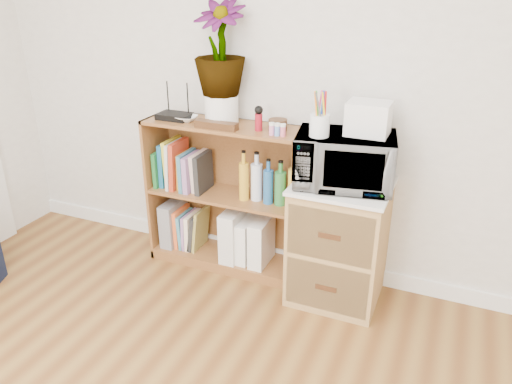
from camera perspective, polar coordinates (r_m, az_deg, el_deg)
The scene contains 21 objects.
skirting_board at distance 3.32m, azimuth 3.25°, elevation -7.36°, with size 4.00×0.02×0.10m, color white.
bookshelf at distance 3.13m, azimuth -3.48°, elevation -0.62°, with size 1.00×0.30×0.95m, color brown.
wicker_unit at distance 2.90m, azimuth 9.39°, elevation -5.84°, with size 0.50×0.45×0.70m, color #9E7542.
microwave at distance 2.68m, azimuth 10.06°, elevation 3.61°, with size 0.51×0.35×0.28m, color white.
pen_cup at distance 2.56m, azimuth 7.27°, elevation 7.55°, with size 0.10×0.10×0.11m, color white.
small_appliance at distance 2.63m, azimuth 12.73°, elevation 8.22°, with size 0.21×0.18×0.17m, color white.
router at distance 3.10m, azimuth -9.30°, elevation 8.55°, with size 0.20×0.13×0.04m, color black.
white_bowl at distance 3.05m, azimuth -7.98°, elevation 8.32°, with size 0.13×0.13×0.03m, color white.
plant_pot at distance 2.97m, azimuth -3.95°, elevation 9.45°, with size 0.20×0.20×0.17m, color white.
potted_plant at distance 2.91m, azimuth -4.15°, elevation 16.07°, with size 0.29×0.29×0.52m, color #31692A.
trinket_box at distance 2.87m, azimuth -4.56°, elevation 7.63°, with size 0.26×0.06×0.04m, color #331C0E.
kokeshi_doll at distance 2.82m, azimuth 0.30°, elevation 7.98°, with size 0.04×0.04×0.10m, color maroon.
wooden_bowl at distance 2.84m, azimuth 2.50°, elevation 7.68°, with size 0.11×0.11×0.06m, color #321B0D.
paint_jars at distance 2.74m, azimuth 2.45°, elevation 7.01°, with size 0.11×0.04×0.06m, color pink.
file_box at distance 3.42m, azimuth -9.37°, elevation -3.41°, with size 0.09×0.24×0.30m, color gray.
magazine_holder_left at distance 3.21m, azimuth -2.48°, elevation -4.75°, with size 0.11×0.27×0.33m, color silver.
magazine_holder_mid at distance 3.19m, azimuth -1.16°, elevation -5.47°, with size 0.09×0.22×0.28m, color white.
magazine_holder_right at distance 3.15m, azimuth 0.64°, elevation -5.67°, with size 0.09×0.24×0.30m, color white.
cookbooks at distance 3.21m, azimuth -8.36°, elevation 2.82°, with size 0.33×0.20×0.31m.
liquor_bottles at distance 2.95m, azimuth 2.09°, elevation 1.31°, with size 0.44×0.07×0.31m.
lower_books at distance 3.37m, azimuth -7.41°, elevation -4.20°, with size 0.19×0.19×0.29m.
Camera 1 is at (0.94, -0.44, 1.77)m, focal length 35.00 mm.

